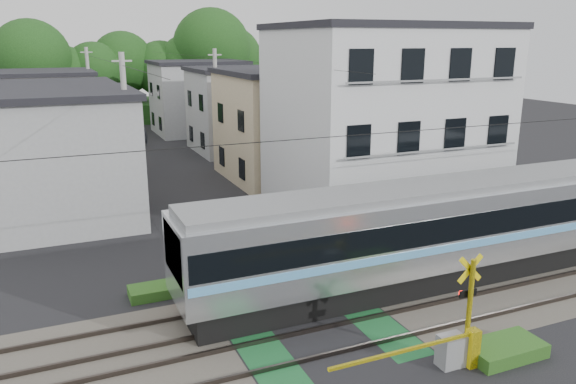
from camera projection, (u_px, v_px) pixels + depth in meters
name	position (u px, v px, depth m)	size (l,w,h in m)	color
ground	(309.00, 324.00, 17.42)	(120.00, 120.00, 0.00)	black
track_bed	(309.00, 323.00, 17.41)	(120.00, 120.00, 0.14)	#47423A
crossing_signal_near	(456.00, 342.00, 14.99)	(4.74, 0.65, 3.09)	yellow
crossing_signal_far	(197.00, 273.00, 19.49)	(4.74, 0.65, 3.09)	yellow
apartment_block	(383.00, 121.00, 27.87)	(10.20, 8.36, 9.30)	silver
houses_row	(155.00, 117.00, 39.64)	(22.07, 31.35, 6.80)	#A1A4A6
tree_hill	(121.00, 72.00, 59.18)	(40.00, 12.91, 11.91)	#1D4717
catenary	(472.00, 189.00, 18.78)	(60.00, 5.04, 7.00)	#2D2D33
utility_poles	(143.00, 111.00, 36.34)	(7.90, 42.00, 8.00)	#A5A5A0
pedestrian	(144.00, 137.00, 46.62)	(0.55, 0.36, 1.51)	#2A2E35
weed_patches	(360.00, 309.00, 17.97)	(10.25, 8.80, 0.40)	#2D5E1E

